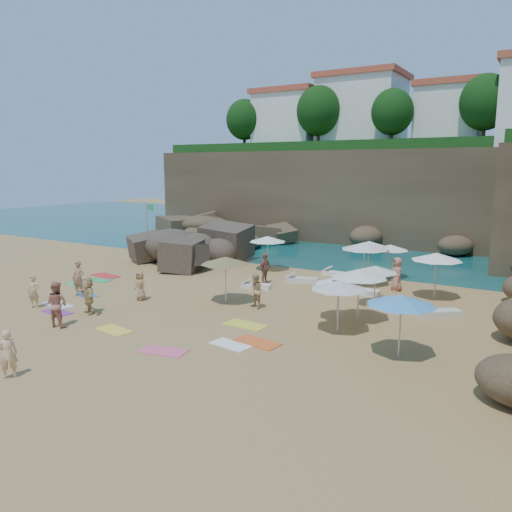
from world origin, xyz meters
The scene contains 48 objects.
ground centered at (0.00, 0.00, 0.00)m, with size 120.00×120.00×0.00m, color tan.
seawater centered at (0.00, 30.00, 0.00)m, with size 120.00×120.00×0.00m, color #0C4751.
cliff_back centered at (2.00, 25.00, 4.00)m, with size 44.00×8.00×8.00m, color brown.
rock_promontory centered at (-11.00, 16.00, 0.00)m, with size 12.00×7.00×2.00m, color brown, non-canonical shape.
clifftop_buildings centered at (2.96, 25.79, 11.24)m, with size 28.48×9.48×7.00m.
clifftop_trees centered at (4.78, 19.52, 11.26)m, with size 35.60×23.82×4.40m.
marina_masts centered at (-16.50, 30.00, 3.00)m, with size 3.10×0.10×6.00m.
rock_outcrop centered at (-7.08, 7.71, 0.00)m, with size 7.20×5.40×2.88m, color brown, non-canonical shape.
flag_pole centered at (-10.34, 8.13, 2.57)m, with size 0.77×0.26×4.02m.
parasol_0 centered at (-0.39, 8.39, 2.05)m, with size 2.37×2.37×2.24m.
parasol_1 centered at (6.99, 10.21, 1.87)m, with size 2.16×2.16×2.04m.
parasol_2 centered at (6.33, 7.52, 2.28)m, with size 2.62×2.62×2.48m.
parasol_3 centered at (6.18, 8.74, 2.18)m, with size 2.51×2.51×2.37m.
parasol_4 centered at (10.34, 6.67, 2.17)m, with size 2.50×2.50×2.37m.
parasol_5 centered at (8.29, 1.08, 2.11)m, with size 2.44×2.44×2.30m.
parasol_6 centered at (1.72, 0.60, 2.12)m, with size 2.44×2.44×2.31m.
parasol_7 centered at (8.18, 3.71, 1.83)m, with size 2.11×2.11×2.00m.
parasol_8 centered at (7.47, 0.77, 1.78)m, with size 2.05×2.05×1.94m.
parasol_10 centered at (10.96, -2.18, 2.08)m, with size 2.40×2.40×2.27m.
parasol_11 centered at (8.11, -0.76, 1.97)m, with size 2.27×2.27×2.14m.
lounger_0 centered at (3.99, 9.15, 0.13)m, with size 1.68×0.56×0.26m, color white.
lounger_1 centered at (2.99, 6.47, 0.14)m, with size 1.86×0.62×0.29m, color silver.
lounger_2 centered at (6.88, 5.65, 0.15)m, with size 1.89×0.63×0.29m, color white.
lounger_3 centered at (1.45, 3.91, 0.13)m, with size 1.66×0.55×0.26m, color white.
lounger_4 centered at (8.85, 3.46, 0.14)m, with size 1.86×0.62×0.29m, color silver.
lounger_5 centered at (11.16, 3.59, 0.15)m, with size 1.94×0.65×0.30m, color silver.
towel_3 centered at (-7.78, -0.61, 0.01)m, with size 1.55×0.77×0.03m, color #37C26A.
towel_4 centered at (0.17, -5.24, 0.01)m, with size 1.60×0.80×0.03m, color yellow.
towel_5 centered at (-5.02, -3.96, 0.02)m, with size 1.79×0.89×0.03m, color silver.
towel_6 centered at (-3.99, -4.77, 0.01)m, with size 1.53×0.77×0.03m, color purple.
towel_7 centered at (-8.07, 1.82, 0.02)m, with size 1.92×0.96×0.03m, color red.
towel_8 centered at (-5.38, -1.89, 0.01)m, with size 1.47×0.74×0.03m, color #257EC8.
towel_9 centered at (3.52, -6.01, 0.01)m, with size 1.67×0.84×0.03m, color #EE5C81.
towel_10 centered at (5.94, -3.47, 0.02)m, with size 1.81×0.90×0.03m, color orange.
towel_11 centered at (-7.58, 0.76, 0.01)m, with size 1.69×0.85×0.03m, color #2EA162.
towel_12 centered at (4.42, -1.89, 0.02)m, with size 1.82×0.91×0.03m, color yellow.
towel_13 centered at (5.22, -4.19, 0.01)m, with size 1.58×0.79×0.03m, color white.
person_stand_0 centered at (-5.55, -4.82, 0.79)m, with size 0.58×0.38×1.59m, color tan.
person_stand_1 centered at (-2.23, -6.08, 0.97)m, with size 0.94×0.73×1.93m, color #C37561.
person_stand_2 centered at (-3.84, 9.26, 0.88)m, with size 1.14×0.47×1.76m, color #EEA887.
person_stand_3 centered at (1.28, 5.18, 0.87)m, with size 1.02×0.42×1.74m, color #905B48.
person_stand_4 centered at (8.21, 7.42, 0.91)m, with size 0.89×0.49×1.83m, color tan.
person_stand_5 centered at (-3.69, 7.97, 0.74)m, with size 1.37×0.40×1.48m, color tan.
person_stand_6 centered at (0.84, -10.25, 0.79)m, with size 0.58×0.38×1.59m, color #F1BD89.
person_lie_2 centered at (-2.23, -1.19, 0.19)m, with size 0.71×1.44×0.39m, color #A87F54.
person_lie_3 centered at (-2.59, -4.13, 0.22)m, with size 1.55×1.67×0.45m, color tan.
person_lie_4 centered at (-5.50, -2.26, 0.22)m, with size 0.66×1.81×0.43m, color #A77353.
person_lie_5 centered at (3.51, 0.47, 0.31)m, with size 0.79×1.62×0.61m, color tan.
Camera 1 is at (15.24, -18.98, 6.60)m, focal length 35.00 mm.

